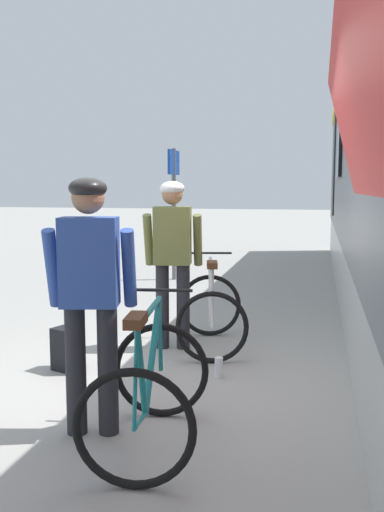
% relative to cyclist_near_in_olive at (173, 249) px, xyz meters
% --- Properties ---
extents(ground_plane, '(80.00, 80.00, 0.00)m').
position_rel_cyclist_near_in_olive_xyz_m(ground_plane, '(0.24, -1.11, -1.05)').
color(ground_plane, '#A09E99').
extents(cyclist_near_in_olive, '(0.64, 0.36, 1.76)m').
position_rel_cyclist_near_in_olive_xyz_m(cyclist_near_in_olive, '(0.00, 0.00, 0.00)').
color(cyclist_near_in_olive, '#232328').
rests_on(cyclist_near_in_olive, ground).
extents(cyclist_far_in_blue, '(0.65, 0.39, 1.76)m').
position_rel_cyclist_near_in_olive_xyz_m(cyclist_far_in_blue, '(-0.01, -2.13, 0.00)').
color(cyclist_far_in_blue, '#232328').
rests_on(cyclist_far_in_blue, ground).
extents(bicycle_near_white, '(0.92, 1.20, 0.99)m').
position_rel_cyclist_near_in_olive_xyz_m(bicycle_near_white, '(0.40, 0.07, -0.65)').
color(bicycle_near_white, black).
rests_on(bicycle_near_white, ground).
extents(bicycle_far_teal, '(0.84, 1.15, 0.99)m').
position_rel_cyclist_near_in_olive_xyz_m(bicycle_far_teal, '(0.44, -2.27, -0.65)').
color(bicycle_far_teal, black).
rests_on(bicycle_far_teal, ground).
extents(backpack_on_platform, '(0.32, 0.26, 0.40)m').
position_rel_cyclist_near_in_olive_xyz_m(backpack_on_platform, '(-0.77, -0.93, -0.85)').
color(backpack_on_platform, black).
rests_on(backpack_on_platform, ground).
extents(water_bottle_near_the_bikes, '(0.07, 0.07, 0.19)m').
position_rel_cyclist_near_in_olive_xyz_m(water_bottle_near_the_bikes, '(0.64, -0.82, -0.96)').
color(water_bottle_near_the_bikes, silver).
rests_on(water_bottle_near_the_bikes, ground).
extents(platform_sign_post, '(0.08, 0.70, 2.40)m').
position_rel_cyclist_near_in_olive_xyz_m(platform_sign_post, '(-1.12, 4.34, 0.57)').
color(platform_sign_post, '#595B60').
rests_on(platform_sign_post, ground).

